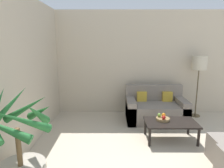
# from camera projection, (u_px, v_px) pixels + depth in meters

# --- Properties ---
(wall_back) EXTENTS (7.92, 0.06, 2.70)m
(wall_back) POSITION_uv_depth(u_px,v_px,m) (177.00, 63.00, 5.28)
(wall_back) COLOR beige
(wall_back) RESTS_ON ground_plane
(potted_palm) EXTENTS (0.85, 0.86, 1.38)m
(potted_palm) POSITION_uv_depth(u_px,v_px,m) (21.00, 167.00, 2.35)
(potted_palm) COLOR #ADA393
(potted_palm) RESTS_ON ground_plane
(sofa_loveseat) EXTENTS (1.42, 0.84, 0.84)m
(sofa_loveseat) POSITION_uv_depth(u_px,v_px,m) (155.00, 109.00, 4.89)
(sofa_loveseat) COLOR gray
(sofa_loveseat) RESTS_ON ground_plane
(floor_lamp) EXTENTS (0.36, 0.36, 1.55)m
(floor_lamp) POSITION_uv_depth(u_px,v_px,m) (199.00, 65.00, 4.96)
(floor_lamp) COLOR brown
(floor_lamp) RESTS_ON ground_plane
(coffee_table) EXTENTS (0.99, 0.59, 0.37)m
(coffee_table) POSITION_uv_depth(u_px,v_px,m) (171.00, 124.00, 3.87)
(coffee_table) COLOR black
(coffee_table) RESTS_ON ground_plane
(fruit_bowl) EXTENTS (0.27, 0.27, 0.05)m
(fruit_bowl) POSITION_uv_depth(u_px,v_px,m) (163.00, 119.00, 3.93)
(fruit_bowl) COLOR #997A4C
(fruit_bowl) RESTS_ON coffee_table
(apple_red) EXTENTS (0.08, 0.08, 0.08)m
(apple_red) POSITION_uv_depth(u_px,v_px,m) (164.00, 117.00, 3.84)
(apple_red) COLOR red
(apple_red) RESTS_ON fruit_bowl
(apple_green) EXTENTS (0.07, 0.07, 0.07)m
(apple_green) POSITION_uv_depth(u_px,v_px,m) (159.00, 115.00, 3.98)
(apple_green) COLOR olive
(apple_green) RESTS_ON fruit_bowl
(orange_fruit) EXTENTS (0.08, 0.08, 0.08)m
(orange_fruit) POSITION_uv_depth(u_px,v_px,m) (164.00, 115.00, 3.98)
(orange_fruit) COLOR orange
(orange_fruit) RESTS_ON fruit_bowl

